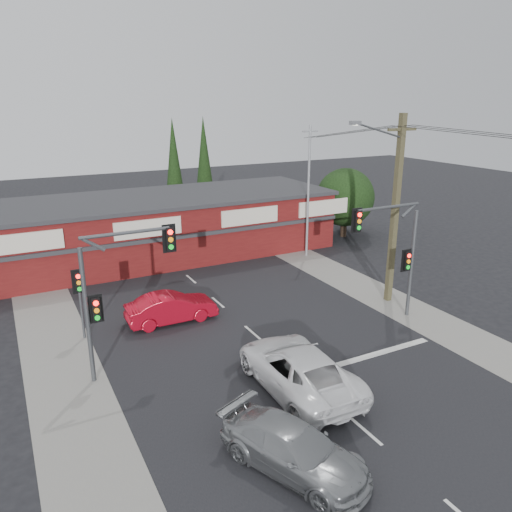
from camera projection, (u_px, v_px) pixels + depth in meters
name	position (u px, v px, depth m)	size (l,w,h in m)	color
ground	(283.00, 359.00, 21.37)	(120.00, 120.00, 0.00)	black
road_strip	(233.00, 316.00, 25.60)	(14.00, 70.00, 0.01)	black
verge_left	(58.00, 353.00, 21.85)	(3.00, 70.00, 0.02)	gray
verge_right	(364.00, 288.00, 29.35)	(3.00, 70.00, 0.02)	gray
stop_line	(370.00, 356.00, 21.64)	(6.50, 0.35, 0.01)	silver
white_suv	(298.00, 368.00, 19.00)	(2.83, 6.14, 1.71)	white
silver_suv	(294.00, 449.00, 14.85)	(1.99, 4.89, 1.42)	gray
red_sedan	(171.00, 308.00, 24.80)	(1.56, 4.47, 1.47)	#A90A1B
lane_dashes	(204.00, 290.00, 29.06)	(0.12, 55.80, 0.01)	silver
shop_building	(147.00, 227.00, 34.65)	(27.30, 8.40, 4.22)	#541011
tree_cluster	(343.00, 200.00, 40.03)	(5.90, 5.10, 5.50)	#2D2116
conifer_near	(174.00, 164.00, 41.55)	(1.80, 1.80, 9.25)	#2D2116
conifer_far	(204.00, 159.00, 44.78)	(1.80, 1.80, 9.25)	#2D2116
traffic_mast_left	(113.00, 283.00, 19.04)	(3.77, 0.27, 5.97)	#47494C
traffic_mast_right	(396.00, 245.00, 24.06)	(3.96, 0.27, 5.97)	#47494C
pedestal_signal	(79.00, 290.00, 22.55)	(0.55, 0.27, 3.38)	#47494C
utility_pole	(394.00, 205.00, 25.96)	(4.38, 0.59, 10.00)	brown
steel_pole	(308.00, 190.00, 34.07)	(1.20, 0.16, 9.00)	gray
power_lines	(497.00, 141.00, 20.30)	(2.01, 29.00, 1.22)	black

